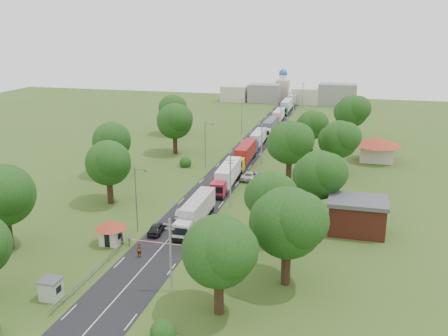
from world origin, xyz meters
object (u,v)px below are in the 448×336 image
(boom_barrier, at_px, (150,242))
(info_sign, at_px, (271,137))
(truck_0, at_px, (196,212))
(car_lane_front, at_px, (157,229))
(guard_booth, at_px, (111,230))
(car_lane_mid, at_px, (182,213))
(pedestrian_near, at_px, (139,251))

(boom_barrier, relative_size, info_sign, 2.25)
(boom_barrier, height_order, info_sign, info_sign)
(truck_0, xyz_separation_m, car_lane_front, (-4.56, -4.72, -1.33))
(guard_booth, height_order, truck_0, truck_0)
(truck_0, bearing_deg, info_sign, 86.52)
(car_lane_front, distance_m, car_lane_mid, 7.18)
(info_sign, xyz_separation_m, car_lane_front, (-7.62, -55.03, -2.22))
(car_lane_front, distance_m, pedestrian_near, 7.89)
(info_sign, xyz_separation_m, car_lane_mid, (-6.20, -48.00, -2.30))
(guard_booth, bearing_deg, boom_barrier, 0.01)
(car_lane_mid, bearing_deg, info_sign, -104.69)
(guard_booth, xyz_separation_m, info_sign, (12.40, 60.00, 0.84))
(car_lane_front, bearing_deg, guard_booth, 41.52)
(car_lane_mid, bearing_deg, truck_0, 136.29)
(car_lane_front, xyz_separation_m, pedestrian_near, (0.73, -7.85, 0.14))
(truck_0, bearing_deg, car_lane_front, -134.04)
(boom_barrier, distance_m, info_sign, 60.39)
(truck_0, distance_m, car_lane_front, 6.70)
(truck_0, xyz_separation_m, car_lane_mid, (-3.14, 2.31, -1.40))
(guard_booth, relative_size, info_sign, 1.07)
(guard_booth, xyz_separation_m, pedestrian_near, (5.51, -2.89, -1.25))
(boom_barrier, height_order, car_lane_front, car_lane_front)
(guard_booth, bearing_deg, car_lane_front, 46.12)
(pedestrian_near, bearing_deg, boom_barrier, 78.03)
(boom_barrier, relative_size, car_lane_mid, 2.16)
(car_lane_mid, bearing_deg, pedestrian_near, 80.00)
(info_sign, bearing_deg, pedestrian_near, -96.26)
(truck_0, height_order, car_lane_front, truck_0)
(pedestrian_near, bearing_deg, car_lane_mid, 82.00)
(info_sign, bearing_deg, guard_booth, -101.68)
(boom_barrier, relative_size, car_lane_front, 2.02)
(guard_booth, bearing_deg, info_sign, 78.32)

